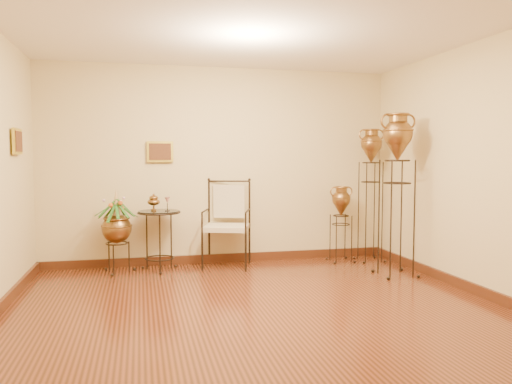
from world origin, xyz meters
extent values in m
plane|color=maroon|center=(0.00, 0.00, 0.00)|extent=(5.00, 5.00, 0.00)
cube|color=#472110|center=(0.00, 2.48, 0.06)|extent=(5.00, 0.04, 0.12)
cube|color=#472110|center=(2.48, 0.00, 0.06)|extent=(0.04, 5.00, 0.12)
cube|color=gold|center=(-0.85, 2.46, 1.60)|extent=(0.36, 0.03, 0.29)
cube|color=gold|center=(-2.46, 1.45, 1.70)|extent=(0.03, 0.36, 0.29)
cube|color=beige|center=(0.03, 2.15, 0.55)|extent=(0.72, 0.69, 0.07)
cube|color=beige|center=(0.03, 2.15, 0.90)|extent=(0.44, 0.17, 0.47)
cylinder|color=black|center=(-0.89, 2.15, 0.80)|extent=(0.55, 0.55, 0.02)
camera|label=1|loc=(-1.13, -4.61, 1.52)|focal=35.00mm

